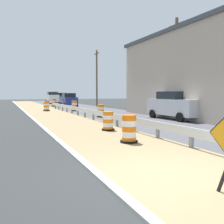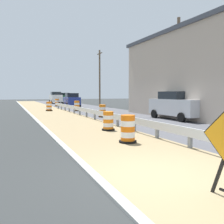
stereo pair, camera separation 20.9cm
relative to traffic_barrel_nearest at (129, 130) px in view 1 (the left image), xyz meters
The scene contains 18 objects.
ground_plane 3.84m from the traffic_barrel_nearest, 107.14° to the right, with size 160.00×160.00×0.00m, color #2B2D2D.
median_dirt_strip 3.69m from the traffic_barrel_nearest, 94.55° to the right, with size 4.07×120.00×0.01m, color #8E7A56.
curb_near_edge 4.40m from the traffic_barrel_nearest, 123.62° to the right, with size 0.20×120.00×0.11m, color #ADADA8.
guardrail_median 2.24m from the traffic_barrel_nearest, 47.65° to the right, with size 0.18×50.52×0.71m.
traffic_barrel_nearest is the anchor object (origin of this frame).
traffic_barrel_close 3.20m from the traffic_barrel_nearest, 81.29° to the left, with size 0.66×0.66×0.97m.
traffic_barrel_mid 10.23m from the traffic_barrel_nearest, 74.65° to the left, with size 0.65×0.65×1.00m.
traffic_barrel_far 17.71m from the traffic_barrel_nearest, 81.42° to the left, with size 0.71×0.71×1.10m.
traffic_barrel_farther 18.69m from the traffic_barrel_nearest, 90.46° to the left, with size 0.73×0.73×1.00m.
traffic_barrel_farthest 28.34m from the traffic_barrel_nearest, 85.05° to the left, with size 0.71×0.71×1.09m.
car_lead_near_lane 25.76m from the traffic_barrel_nearest, 81.09° to the left, with size 2.05×4.08×1.95m.
car_trailing_near_lane 44.12m from the traffic_barrel_nearest, 81.05° to the left, with size 2.23×4.44×2.05m.
car_lead_far_lane 39.10m from the traffic_barrel_nearest, 83.90° to the left, with size 2.27×4.71×2.22m.
car_mid_far_lane 9.42m from the traffic_barrel_nearest, 40.97° to the left, with size 2.13×4.72×2.03m.
roadside_shop_near 12.99m from the traffic_barrel_nearest, 32.42° to the left, with size 7.54×14.60×6.76m.
utility_pole_near 10.97m from the traffic_barrel_nearest, 41.94° to the left, with size 0.24×1.80×7.57m.
utility_pole_mid 27.17m from the traffic_barrel_nearest, 72.10° to the left, with size 0.24×1.80×8.23m.
tree_roadside 21.41m from the traffic_barrel_nearest, 56.08° to the left, with size 4.82×4.82×8.47m.
Camera 1 is at (-3.22, -4.47, 1.87)m, focal length 38.88 mm.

